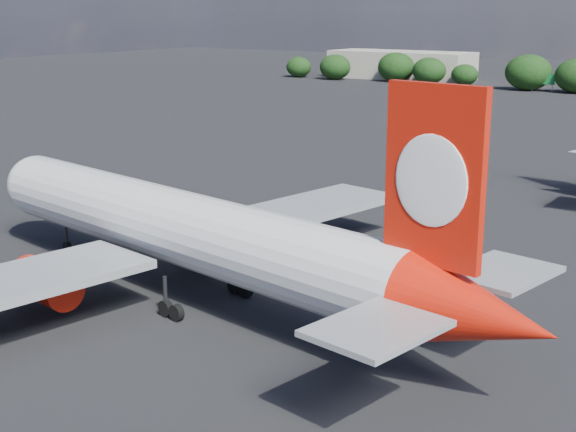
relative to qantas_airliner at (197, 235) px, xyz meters
The scene contains 4 objects.
ground 47.20m from the qantas_airliner, 98.95° to the left, with size 500.00×500.00×0.00m, color black.
qantas_airliner is the anchor object (origin of this frame).
terminal_building 192.46m from the qantas_airliner, 112.07° to the left, with size 42.00×16.00×8.00m.
highway_sign 164.33m from the qantas_airliner, 98.86° to the left, with size 6.00×0.30×4.50m.
Camera 1 is at (42.31, -26.96, 20.18)m, focal length 50.00 mm.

